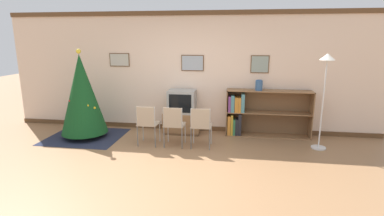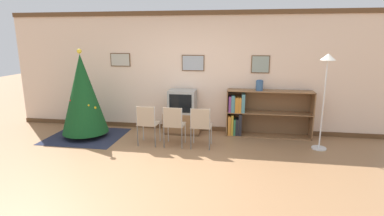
{
  "view_description": "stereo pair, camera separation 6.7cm",
  "coord_description": "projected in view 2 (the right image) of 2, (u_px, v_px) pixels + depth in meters",
  "views": [
    {
      "loc": [
        1.09,
        -4.38,
        2.13
      ],
      "look_at": [
        0.24,
        1.28,
        0.78
      ],
      "focal_mm": 28.0,
      "sensor_mm": 36.0,
      "label": 1
    },
    {
      "loc": [
        1.15,
        -4.37,
        2.13
      ],
      "look_at": [
        0.24,
        1.28,
        0.78
      ],
      "focal_mm": 28.0,
      "sensor_mm": 36.0,
      "label": 2
    }
  ],
  "objects": [
    {
      "name": "folding_chair_left",
      "position": [
        147.0,
        123.0,
        5.96
      ],
      "size": [
        0.4,
        0.4,
        0.82
      ],
      "color": "tan",
      "rests_on": "ground_plane"
    },
    {
      "name": "ground_plane",
      "position": [
        165.0,
        172.0,
        4.87
      ],
      "size": [
        24.0,
        24.0,
        0.0
      ],
      "primitive_type": "plane",
      "color": "#936B47"
    },
    {
      "name": "vase",
      "position": [
        259.0,
        85.0,
        6.38
      ],
      "size": [
        0.15,
        0.15,
        0.23
      ],
      "color": "#335684",
      "rests_on": "bookshelf"
    },
    {
      "name": "wall_back",
      "position": [
        189.0,
        72.0,
        6.83
      ],
      "size": [
        8.55,
        0.11,
        2.7
      ],
      "color": "beige",
      "rests_on": "ground_plane"
    },
    {
      "name": "bookshelf",
      "position": [
        254.0,
        114.0,
        6.57
      ],
      "size": [
        1.82,
        0.36,
        1.02
      ],
      "color": "olive",
      "rests_on": "ground_plane"
    },
    {
      "name": "television",
      "position": [
        182.0,
        101.0,
        6.69
      ],
      "size": [
        0.6,
        0.47,
        0.51
      ],
      "color": "#9E9E99",
      "rests_on": "tv_console"
    },
    {
      "name": "tv_console",
      "position": [
        183.0,
        123.0,
        6.81
      ],
      "size": [
        0.82,
        0.48,
        0.48
      ],
      "color": "brown",
      "rests_on": "ground_plane"
    },
    {
      "name": "christmas_tree",
      "position": [
        83.0,
        94.0,
        6.38
      ],
      "size": [
        0.97,
        0.97,
        1.89
      ],
      "color": "maroon",
      "rests_on": "area_rug"
    },
    {
      "name": "folding_chair_center",
      "position": [
        174.0,
        124.0,
        5.88
      ],
      "size": [
        0.4,
        0.4,
        0.82
      ],
      "color": "tan",
      "rests_on": "ground_plane"
    },
    {
      "name": "area_rug",
      "position": [
        86.0,
        136.0,
        6.6
      ],
      "size": [
        1.58,
        1.38,
        0.01
      ],
      "color": "#23283D",
      "rests_on": "ground_plane"
    },
    {
      "name": "standing_lamp",
      "position": [
        326.0,
        77.0,
        5.55
      ],
      "size": [
        0.28,
        0.28,
        1.84
      ],
      "color": "silver",
      "rests_on": "ground_plane"
    },
    {
      "name": "folding_chair_right",
      "position": [
        201.0,
        125.0,
        5.79
      ],
      "size": [
        0.4,
        0.4,
        0.82
      ],
      "color": "tan",
      "rests_on": "ground_plane"
    }
  ]
}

